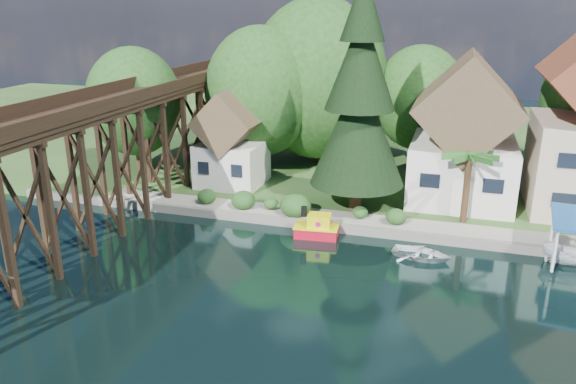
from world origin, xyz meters
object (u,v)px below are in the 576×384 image
Objects in this scene: house_left at (464,140)px; shed at (232,145)px; boat_white_a at (422,252)px; conifer at (360,101)px; palm_tree at (469,158)px; tugboat at (317,228)px; trestle_bridge at (110,149)px.

house_left reaches higher than shed.
house_left is at bearing -2.32° from boat_white_a.
conifer is at bearing 49.48° from boat_white_a.
conifer reaches higher than house_left.
palm_tree is at bearing -10.40° from shed.
house_left is 3.62× the size of tugboat.
trestle_bridge is 12.48× the size of boat_white_a.
boat_white_a is at bearing 0.93° from trestle_bridge.
palm_tree reaches higher than boat_white_a.
conifer reaches higher than shed.
shed is at bearing 69.13° from boat_white_a.
trestle_bridge is 2.70× the size of conifer.
house_left is 18.11m from shed.
shed reaches higher than palm_tree.
house_left is 2.14× the size of palm_tree.
house_left is 0.67× the size of conifer.
trestle_bridge reaches higher than boat_white_a.
shed reaches higher than boat_white_a.
shed is at bearing 169.60° from palm_tree.
boat_white_a is (-1.99, -10.49, -4.77)m from house_left.
house_left reaches higher than trestle_bridge.
conifer reaches higher than boat_white_a.
conifer is (15.83, 6.29, 3.04)m from trestle_bridge.
trestle_bridge reaches higher than tugboat.
palm_tree is 7.65m from boat_white_a.
palm_tree is at bearing 24.98° from tugboat.
boat_white_a is (5.18, -5.95, -8.02)m from conifer.
trestle_bridge is 17.30m from conifer.
house_left reaches higher than palm_tree.
house_left is at bearing 25.21° from trestle_bridge.
shed is 0.48× the size of conifer.
conifer is at bearing 21.66° from trestle_bridge.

